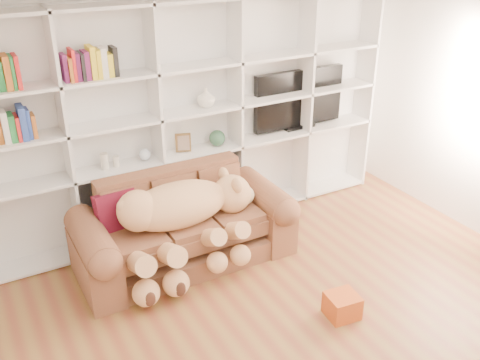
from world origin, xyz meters
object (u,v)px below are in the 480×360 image
teddy_bear (183,217)px  tv (299,99)px  sofa (184,231)px  gift_box (342,306)px

teddy_bear → tv: 2.09m
sofa → gift_box: 1.66m
teddy_bear → gift_box: size_ratio=5.61×
teddy_bear → gift_box: (0.89, -1.25, -0.49)m
sofa → tv: size_ratio=1.81×
gift_box → teddy_bear: bearing=125.6°
sofa → tv: bearing=20.4°
teddy_bear → gift_box: teddy_bear is taller
tv → teddy_bear: bearing=-155.6°
sofa → teddy_bear: (-0.07, -0.17, 0.26)m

